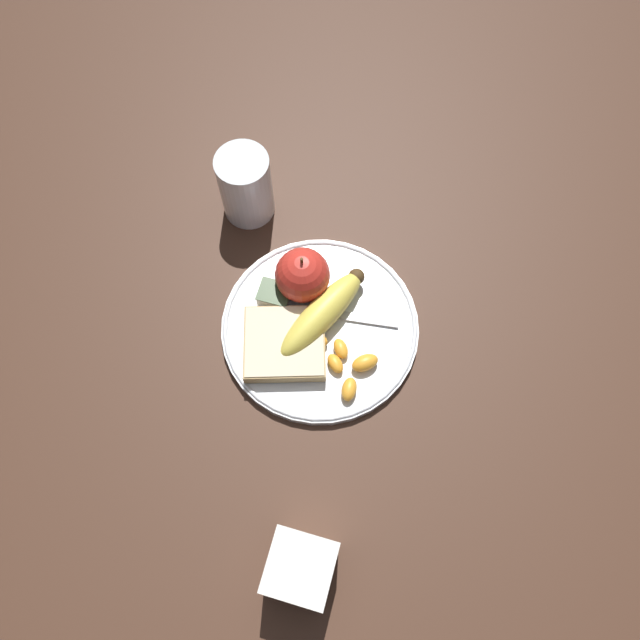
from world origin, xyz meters
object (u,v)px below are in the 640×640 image
(apple, at_px, (302,275))
(banana, at_px, (323,312))
(juice_glass, at_px, (246,188))
(fork, at_px, (322,313))
(bread_slice, at_px, (285,344))
(jam_packet, at_px, (275,295))
(plate, at_px, (320,327))
(condiment_caddy, at_px, (301,568))

(apple, distance_m, banana, 0.05)
(juice_glass, relative_size, fork, 0.62)
(apple, xyz_separation_m, bread_slice, (0.00, -0.09, -0.02))
(apple, relative_size, bread_slice, 0.64)
(bread_slice, relative_size, jam_packet, 3.02)
(apple, xyz_separation_m, jam_packet, (-0.03, -0.03, -0.02))
(bread_slice, bearing_deg, plate, 48.29)
(juice_glass, relative_size, jam_packet, 2.58)
(jam_packet, bearing_deg, condiment_caddy, -67.78)
(jam_packet, bearing_deg, plate, -17.95)
(apple, bearing_deg, banana, -43.72)
(banana, height_order, condiment_caddy, condiment_caddy)
(jam_packet, relative_size, condiment_caddy, 0.52)
(fork, bearing_deg, apple, -47.78)
(apple, relative_size, condiment_caddy, 1.00)
(bread_slice, bearing_deg, apple, 90.84)
(plate, bearing_deg, juice_glass, 133.90)
(juice_glass, xyz_separation_m, bread_slice, (0.11, -0.19, -0.03))
(apple, distance_m, bread_slice, 0.09)
(fork, bearing_deg, jam_packet, -10.12)
(jam_packet, bearing_deg, juice_glass, 121.32)
(plate, xyz_separation_m, jam_packet, (-0.07, 0.02, 0.01))
(bread_slice, xyz_separation_m, condiment_caddy, (0.09, -0.25, 0.02))
(plate, relative_size, juice_glass, 2.39)
(bread_slice, height_order, fork, bread_slice)
(plate, height_order, banana, banana)
(apple, height_order, condiment_caddy, apple)
(bread_slice, height_order, condiment_caddy, condiment_caddy)
(bread_slice, bearing_deg, banana, 55.01)
(banana, bearing_deg, plate, -93.39)
(banana, xyz_separation_m, jam_packet, (-0.07, 0.01, -0.01))
(fork, relative_size, jam_packet, 4.13)
(plate, bearing_deg, banana, 86.61)
(bread_slice, bearing_deg, juice_glass, 120.17)
(juice_glass, bearing_deg, condiment_caddy, -64.92)
(plate, relative_size, condiment_caddy, 3.20)
(plate, height_order, apple, apple)
(banana, distance_m, fork, 0.02)
(bread_slice, bearing_deg, fork, 60.43)
(plate, relative_size, apple, 3.20)
(plate, relative_size, jam_packet, 6.16)
(jam_packet, distance_m, condiment_caddy, 0.33)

